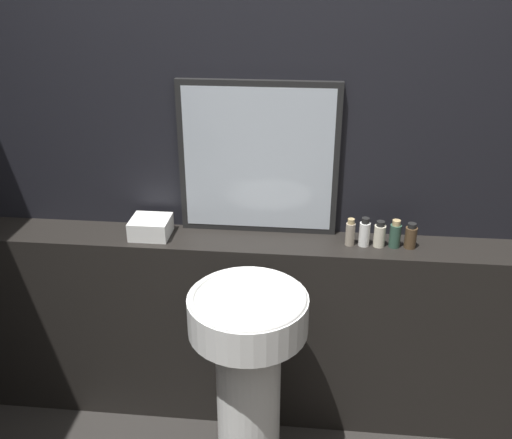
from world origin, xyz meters
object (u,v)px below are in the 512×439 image
(lotion_bottle, at_px, (380,235))
(towel_stack, at_px, (151,227))
(pedestal_sink, at_px, (248,371))
(shampoo_bottle, at_px, (350,233))
(conditioner_bottle, at_px, (364,233))
(hand_soap_bottle, at_px, (411,236))
(mirror, at_px, (258,159))
(body_wash_bottle, at_px, (395,235))

(lotion_bottle, bearing_deg, towel_stack, 180.00)
(pedestal_sink, distance_m, towel_stack, 0.75)
(shampoo_bottle, bearing_deg, conditioner_bottle, 0.00)
(hand_soap_bottle, bearing_deg, mirror, 171.33)
(mirror, relative_size, hand_soap_bottle, 6.13)
(conditioner_bottle, relative_size, body_wash_bottle, 1.04)
(pedestal_sink, distance_m, lotion_bottle, 0.78)
(shampoo_bottle, relative_size, lotion_bottle, 1.05)
(mirror, distance_m, towel_stack, 0.55)
(towel_stack, relative_size, hand_soap_bottle, 1.51)
(towel_stack, bearing_deg, pedestal_sink, -41.38)
(conditioner_bottle, distance_m, body_wash_bottle, 0.13)
(conditioner_bottle, bearing_deg, pedestal_sink, -136.93)
(pedestal_sink, xyz_separation_m, body_wash_bottle, (0.57, 0.42, 0.42))
(shampoo_bottle, bearing_deg, pedestal_sink, -132.88)
(pedestal_sink, distance_m, conditioner_bottle, 0.74)
(pedestal_sink, xyz_separation_m, hand_soap_bottle, (0.64, 0.42, 0.41))
(pedestal_sink, height_order, conditioner_bottle, conditioner_bottle)
(shampoo_bottle, distance_m, body_wash_bottle, 0.19)
(pedestal_sink, distance_m, hand_soap_bottle, 0.87)
(shampoo_bottle, bearing_deg, hand_soap_bottle, 0.00)
(conditioner_bottle, height_order, body_wash_bottle, conditioner_bottle)
(shampoo_bottle, relative_size, body_wash_bottle, 0.98)
(hand_soap_bottle, bearing_deg, towel_stack, 180.00)
(lotion_bottle, xyz_separation_m, hand_soap_bottle, (0.13, 0.00, -0.00))
(lotion_bottle, relative_size, body_wash_bottle, 0.94)
(shampoo_bottle, height_order, lotion_bottle, shampoo_bottle)
(towel_stack, relative_size, conditioner_bottle, 1.32)
(conditioner_bottle, relative_size, hand_soap_bottle, 1.14)
(pedestal_sink, distance_m, body_wash_bottle, 0.82)
(towel_stack, height_order, body_wash_bottle, body_wash_bottle)
(mirror, bearing_deg, pedestal_sink, -88.61)
(pedestal_sink, distance_m, shampoo_bottle, 0.71)
(pedestal_sink, xyz_separation_m, shampoo_bottle, (0.39, 0.42, 0.42))
(pedestal_sink, relative_size, towel_stack, 5.50)
(body_wash_bottle, bearing_deg, towel_stack, -180.00)
(towel_stack, bearing_deg, shampoo_bottle, 0.00)
(mirror, relative_size, shampoo_bottle, 5.66)
(pedestal_sink, bearing_deg, shampoo_bottle, 47.12)
(towel_stack, bearing_deg, hand_soap_bottle, 0.00)
(pedestal_sink, bearing_deg, body_wash_bottle, 36.04)
(body_wash_bottle, bearing_deg, conditioner_bottle, 180.00)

